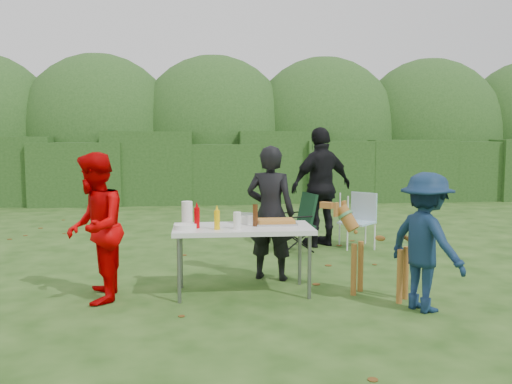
{
  "coord_description": "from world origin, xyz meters",
  "views": [
    {
      "loc": [
        -0.4,
        -6.0,
        1.72
      ],
      "look_at": [
        0.31,
        0.85,
        1.0
      ],
      "focal_mm": 38.0,
      "sensor_mm": 36.0,
      "label": 1
    }
  ],
  "objects": [
    {
      "name": "cup_stack",
      "position": [
        -0.02,
        -0.38,
        0.83
      ],
      "size": [
        0.08,
        0.08,
        0.18
      ],
      "primitive_type": "cylinder",
      "color": "white",
      "rests_on": "folding_table"
    },
    {
      "name": "beer_bottle",
      "position": [
        0.19,
        -0.22,
        0.86
      ],
      "size": [
        0.06,
        0.06,
        0.24
      ],
      "primitive_type": "cylinder",
      "color": "#47230F",
      "rests_on": "folding_table"
    },
    {
      "name": "person_black_puffy",
      "position": [
        1.46,
        2.2,
        0.93
      ],
      "size": [
        1.17,
        0.86,
        1.85
      ],
      "primitive_type": "imported",
      "rotation": [
        0.0,
        0.0,
        3.56
      ],
      "color": "black",
      "rests_on": "ground"
    },
    {
      "name": "folding_table",
      "position": [
        0.05,
        -0.23,
        0.69
      ],
      "size": [
        1.5,
        0.7,
        0.74
      ],
      "color": "silver",
      "rests_on": "ground"
    },
    {
      "name": "pasta_bowl",
      "position": [
        0.09,
        0.02,
        0.79
      ],
      "size": [
        0.26,
        0.26,
        0.1
      ],
      "primitive_type": "cylinder",
      "color": "silver",
      "rests_on": "folding_table"
    },
    {
      "name": "hedge_row",
      "position": [
        0.0,
        8.0,
        0.85
      ],
      "size": [
        22.0,
        1.4,
        1.7
      ],
      "primitive_type": "cube",
      "color": "#23471C",
      "rests_on": "ground"
    },
    {
      "name": "plate_stack",
      "position": [
        -0.57,
        -0.33,
        0.77
      ],
      "size": [
        0.24,
        0.24,
        0.05
      ],
      "primitive_type": "cylinder",
      "color": "white",
      "rests_on": "folding_table"
    },
    {
      "name": "dog",
      "position": [
        1.49,
        -0.52,
        0.48
      ],
      "size": [
        1.04,
        0.97,
        0.97
      ],
      "primitive_type": null,
      "rotation": [
        0.0,
        0.0,
        2.43
      ],
      "color": "#9C6329",
      "rests_on": "ground"
    },
    {
      "name": "ketchup_bottle",
      "position": [
        -0.44,
        -0.28,
        0.85
      ],
      "size": [
        0.06,
        0.06,
        0.22
      ],
      "primitive_type": "cylinder",
      "color": "#BD0006",
      "rests_on": "folding_table"
    },
    {
      "name": "lawn_chair",
      "position": [
        1.99,
        2.04,
        0.42
      ],
      "size": [
        0.7,
        0.7,
        0.84
      ],
      "primitive_type": null,
      "rotation": [
        0.0,
        0.0,
        3.92
      ],
      "color": "#48A2C6",
      "rests_on": "ground"
    },
    {
      "name": "focaccia_bread",
      "position": [
        0.43,
        -0.12,
        0.78
      ],
      "size": [
        0.4,
        0.26,
        0.04
      ],
      "primitive_type": "cube",
      "color": "#C98234",
      "rests_on": "food_tray"
    },
    {
      "name": "person_red_jacket",
      "position": [
        -1.49,
        -0.35,
        0.78
      ],
      "size": [
        0.65,
        0.8,
        1.55
      ],
      "primitive_type": "imported",
      "rotation": [
        0.0,
        0.0,
        -1.48
      ],
      "color": "#C50001",
      "rests_on": "ground"
    },
    {
      "name": "child",
      "position": [
        1.79,
        -0.98,
        0.68
      ],
      "size": [
        0.83,
        1.01,
        1.37
      ],
      "primitive_type": "imported",
      "rotation": [
        0.0,
        0.0,
        2.0
      ],
      "color": "#102744",
      "rests_on": "ground"
    },
    {
      "name": "ground",
      "position": [
        0.0,
        0.0,
        0.0
      ],
      "size": [
        80.0,
        80.0,
        0.0
      ],
      "primitive_type": "plane",
      "color": "#1E4211"
    },
    {
      "name": "paper_towel_roll",
      "position": [
        -0.55,
        -0.05,
        0.87
      ],
      "size": [
        0.12,
        0.12,
        0.26
      ],
      "primitive_type": "cylinder",
      "color": "white",
      "rests_on": "folding_table"
    },
    {
      "name": "food_tray",
      "position": [
        0.43,
        -0.12,
        0.75
      ],
      "size": [
        0.45,
        0.3,
        0.02
      ],
      "primitive_type": "cube",
      "color": "#B7B7BA",
      "rests_on": "folding_table"
    },
    {
      "name": "mustard_bottle",
      "position": [
        -0.23,
        -0.39,
        0.84
      ],
      "size": [
        0.06,
        0.06,
        0.2
      ],
      "primitive_type": "cylinder",
      "color": "yellow",
      "rests_on": "folding_table"
    },
    {
      "name": "shrub_backdrop",
      "position": [
        0.0,
        9.6,
        1.6
      ],
      "size": [
        20.0,
        2.6,
        3.2
      ],
      "primitive_type": "ellipsoid",
      "color": "#3D6628",
      "rests_on": "ground"
    },
    {
      "name": "camping_chair",
      "position": [
        1.0,
        1.86,
        0.44
      ],
      "size": [
        0.67,
        0.67,
        0.87
      ],
      "primitive_type": null,
      "rotation": [
        0.0,
        0.0,
        3.4
      ],
      "color": "#11311D",
      "rests_on": "ground"
    },
    {
      "name": "person_cook",
      "position": [
        0.43,
        0.34,
        0.8
      ],
      "size": [
        0.69,
        0.58,
        1.61
      ],
      "primitive_type": "imported",
      "rotation": [
        0.0,
        0.0,
        2.76
      ],
      "color": "black",
      "rests_on": "ground"
    }
  ]
}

